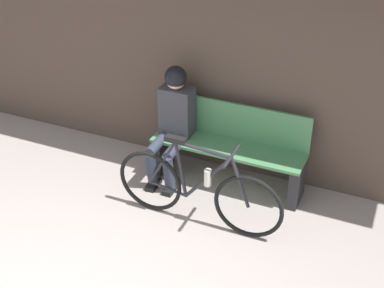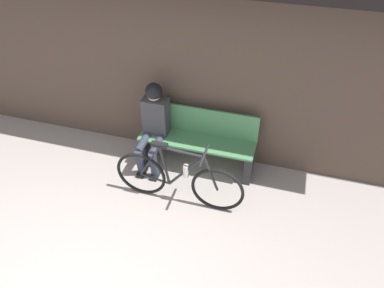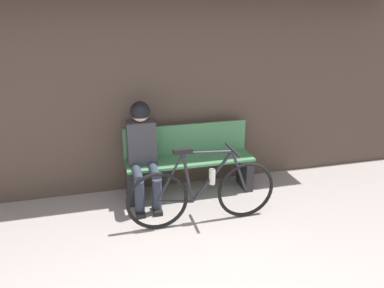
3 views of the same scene
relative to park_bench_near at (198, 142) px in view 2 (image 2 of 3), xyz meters
The scene contains 4 objects.
storefront_wall 1.39m from the park_bench_near, 148.46° to the left, with size 12.00×0.56×3.20m.
park_bench_near is the anchor object (origin of this frame).
bicycle 0.76m from the park_bench_near, 92.63° to the right, with size 1.68×0.40×0.90m.
person_seated 0.68m from the park_bench_near, 169.27° to the right, with size 0.34×0.63×1.25m.
Camera 2 is at (1.61, -1.36, 3.61)m, focal length 35.00 mm.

